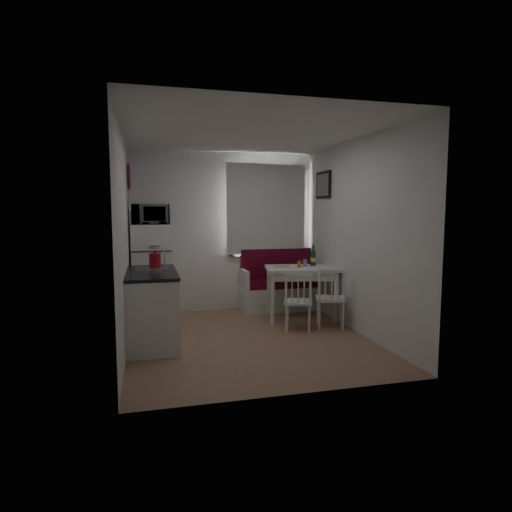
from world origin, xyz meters
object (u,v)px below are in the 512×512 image
(kitchen_counter, at_px, (152,306))
(chair_right, at_px, (333,292))
(chair_left, at_px, (300,295))
(wine_bottle, at_px, (313,255))
(fridge, at_px, (152,272))
(dining_table, at_px, (301,273))
(kettle, at_px, (155,261))
(microwave, at_px, (151,214))
(bench, at_px, (282,289))

(kitchen_counter, height_order, chair_right, kitchen_counter)
(chair_left, relative_size, wine_bottle, 1.46)
(chair_right, height_order, fridge, fridge)
(dining_table, height_order, fridge, fridge)
(kitchen_counter, xyz_separation_m, dining_table, (2.22, 0.66, 0.25))
(kitchen_counter, relative_size, wine_bottle, 4.00)
(kitchen_counter, height_order, kettle, kitchen_counter)
(dining_table, bearing_deg, microwave, 177.52)
(microwave, xyz_separation_m, kettle, (0.03, -1.10, -0.58))
(chair_left, xyz_separation_m, fridge, (-1.95, 1.23, 0.22))
(bench, relative_size, dining_table, 1.19)
(kitchen_counter, bearing_deg, chair_left, 0.30)
(kitchen_counter, relative_size, bench, 0.94)
(chair_right, bearing_deg, fridge, 172.16)
(chair_right, relative_size, kettle, 2.15)
(dining_table, bearing_deg, bench, 107.92)
(dining_table, xyz_separation_m, wine_bottle, (0.23, 0.10, 0.25))
(chair_right, relative_size, microwave, 0.92)
(chair_left, relative_size, microwave, 0.89)
(wine_bottle, bearing_deg, kitchen_counter, -162.69)
(chair_left, relative_size, fridge, 0.33)
(kitchen_counter, distance_m, dining_table, 2.33)
(dining_table, bearing_deg, chair_right, -59.51)
(bench, relative_size, fridge, 0.97)
(bench, bearing_deg, microwave, -175.61)
(chair_right, distance_m, microwave, 2.91)
(bench, relative_size, chair_left, 2.91)
(kitchen_counter, bearing_deg, bench, 32.44)
(wine_bottle, bearing_deg, microwave, 169.94)
(chair_left, xyz_separation_m, microwave, (-1.95, 1.18, 1.10))
(chair_left, bearing_deg, kitchen_counter, -158.51)
(kettle, bearing_deg, kitchen_counter, -117.33)
(kitchen_counter, xyz_separation_m, chair_left, (1.97, 0.01, 0.04))
(bench, distance_m, chair_right, 1.40)
(kitchen_counter, xyz_separation_m, microwave, (0.02, 1.19, 1.14))
(fridge, distance_m, wine_bottle, 2.49)
(dining_table, height_order, chair_right, chair_right)
(microwave, relative_size, kettle, 2.33)
(fridge, height_order, wine_bottle, fridge)
(bench, height_order, chair_right, bench)
(dining_table, xyz_separation_m, fridge, (-2.20, 0.58, 0.02))
(kitchen_counter, bearing_deg, fridge, 89.10)
(fridge, bearing_deg, bench, 3.05)
(chair_right, bearing_deg, kettle, -162.98)
(dining_table, relative_size, fridge, 0.82)
(bench, xyz_separation_m, fridge, (-2.12, -0.11, 0.39))
(chair_left, height_order, kettle, kettle)
(kitchen_counter, xyz_separation_m, chair_right, (2.45, 0.01, 0.07))
(kitchen_counter, bearing_deg, chair_right, 0.13)
(chair_left, bearing_deg, dining_table, 90.25)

